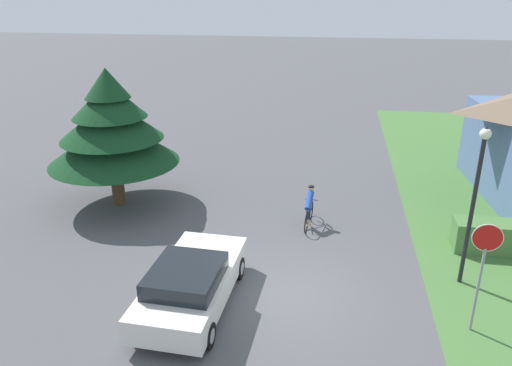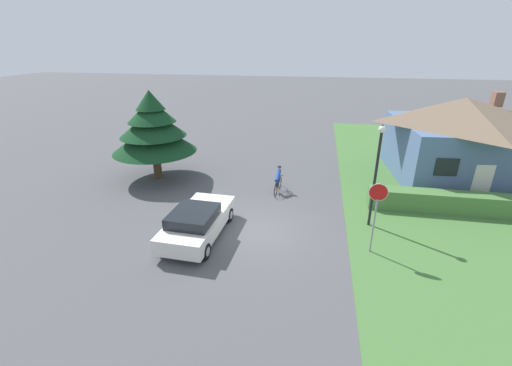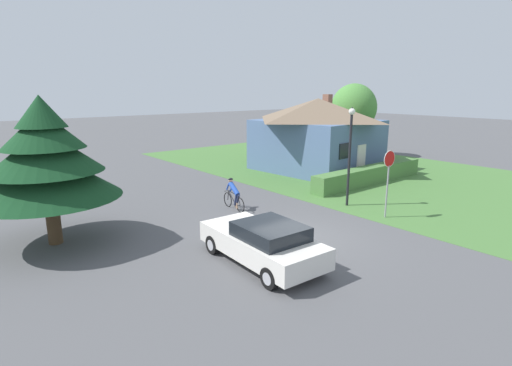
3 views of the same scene
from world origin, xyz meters
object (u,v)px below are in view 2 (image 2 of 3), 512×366
object	(u,v)px
sedan_left_lane	(197,222)
street_lamp	(377,165)
stop_sign	(377,205)
cottage_house	(458,138)
conifer_tall_near	(153,129)
cyclist	(278,180)

from	to	relation	value
sedan_left_lane	street_lamp	xyz separation A→B (m)	(7.14, 2.31, 2.15)
stop_sign	street_lamp	bearing A→B (deg)	-90.98
sedan_left_lane	street_lamp	world-z (taller)	street_lamp
street_lamp	stop_sign	bearing A→B (deg)	-95.31
cottage_house	sedan_left_lane	world-z (taller)	cottage_house
stop_sign	conifer_tall_near	xyz separation A→B (m)	(-11.50, 5.77, 0.99)
cottage_house	sedan_left_lane	distance (m)	15.63
cottage_house	conifer_tall_near	world-z (taller)	conifer_tall_near
conifer_tall_near	street_lamp	bearing A→B (deg)	-17.19
cyclist	street_lamp	xyz separation A→B (m)	(4.43, -2.87, 2.16)
sedan_left_lane	cyclist	distance (m)	5.85
cyclist	street_lamp	size ratio (longest dim) A/B	0.39
street_lamp	conifer_tall_near	world-z (taller)	conifer_tall_near
sedan_left_lane	stop_sign	world-z (taller)	stop_sign
cyclist	conifer_tall_near	distance (m)	7.66
cottage_house	street_lamp	distance (m)	8.73
cyclist	stop_sign	distance (m)	6.70
cottage_house	conifer_tall_near	xyz separation A→B (m)	(-17.12, -3.21, 0.56)
stop_sign	street_lamp	size ratio (longest dim) A/B	0.63
cyclist	stop_sign	world-z (taller)	stop_sign
street_lamp	cottage_house	bearing A→B (deg)	51.52
cottage_house	stop_sign	bearing A→B (deg)	-126.56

